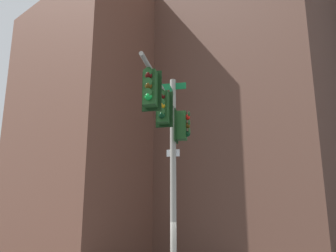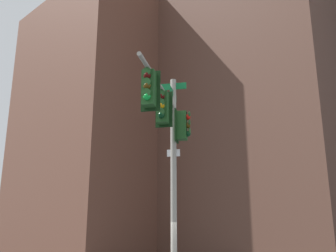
{
  "view_description": "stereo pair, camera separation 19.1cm",
  "coord_description": "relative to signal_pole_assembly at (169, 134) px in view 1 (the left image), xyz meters",
  "views": [
    {
      "loc": [
        -9.36,
        9.44,
        2.05
      ],
      "look_at": [
        -0.82,
        0.41,
        5.52
      ],
      "focal_mm": 42.38,
      "sensor_mm": 36.0,
      "label": 1
    },
    {
      "loc": [
        -9.5,
        9.31,
        2.05
      ],
      "look_at": [
        -0.82,
        0.41,
        5.52
      ],
      "focal_mm": 42.38,
      "sensor_mm": 36.0,
      "label": 2
    }
  ],
  "objects": [
    {
      "name": "building_brick_farside",
      "position": [
        38.01,
        -36.97,
        11.89
      ],
      "size": [
        18.01,
        19.03,
        34.16
      ],
      "primitive_type": "cube",
      "color": "#4C3328",
      "rests_on": "ground_plane"
    },
    {
      "name": "building_brick_midblock",
      "position": [
        35.48,
        -23.46,
        11.86
      ],
      "size": [
        21.04,
        18.52,
        34.09
      ],
      "primitive_type": "cube",
      "color": "brown",
      "rests_on": "ground_plane"
    },
    {
      "name": "building_brick_nearside",
      "position": [
        14.92,
        -31.41,
        20.24
      ],
      "size": [
        20.32,
        15.25,
        50.87
      ],
      "primitive_type": "cube",
      "color": "brown",
      "rests_on": "ground_plane"
    },
    {
      "name": "signal_pole_assembly",
      "position": [
        0.0,
        0.0,
        0.0
      ],
      "size": [
        2.79,
        4.18,
        7.49
      ],
      "rotation": [
        0.0,
        0.0,
        2.13
      ],
      "color": "#9E998C",
      "rests_on": "ground_plane"
    }
  ]
}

